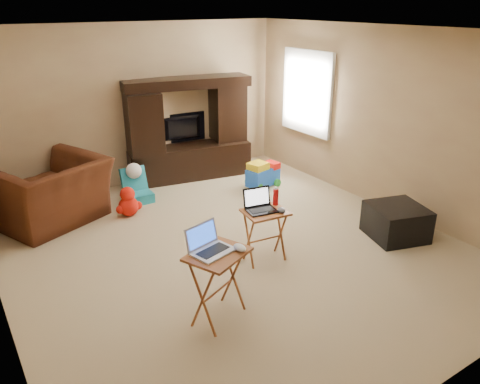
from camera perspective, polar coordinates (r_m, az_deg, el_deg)
floor at (r=5.72m, az=-1.11°, el=-6.80°), size 5.50×5.50×0.00m
ceiling at (r=5.01m, az=-1.33°, el=19.08°), size 5.50×5.50×0.00m
wall_back at (r=7.63m, az=-12.50°, el=10.19°), size 5.00×0.00×5.00m
wall_front at (r=3.41m, az=24.51°, el=-6.57°), size 5.00×0.00×5.00m
wall_right at (r=6.85m, az=16.96°, el=8.41°), size 0.00×5.50×5.50m
window_pane at (r=7.86m, az=8.27°, el=11.94°), size 0.00×1.20×1.20m
window_frame at (r=7.85m, az=8.16°, el=11.93°), size 0.06×1.14×1.34m
entertainment_center at (r=7.76m, az=-6.32°, el=7.61°), size 2.09×0.87×1.66m
television at (r=7.94m, az=-6.98°, el=7.67°), size 0.85×0.20×0.49m
recliner at (r=6.67m, az=-22.10°, el=-0.06°), size 1.66×1.58×0.86m
child_rocker at (r=7.07m, az=-12.35°, el=0.77°), size 0.39×0.44×0.50m
plush_toy at (r=6.64m, az=-13.48°, el=-1.11°), size 0.39×0.32×0.43m
push_toy at (r=7.53m, az=2.81°, el=2.29°), size 0.63×0.50×0.42m
ottoman at (r=6.20m, az=18.51°, el=-3.46°), size 0.80×0.80×0.41m
tray_table_left at (r=4.39m, az=-2.66°, el=-11.39°), size 0.66×0.61×0.70m
tray_table_right at (r=5.33m, az=3.06°, el=-5.36°), size 0.52×0.44×0.62m
laptop_left at (r=4.16m, az=-3.35°, el=-5.93°), size 0.43×0.38×0.24m
laptop_right at (r=5.14m, az=2.67°, el=-1.15°), size 0.36×0.32×0.24m
mouse_left at (r=4.23m, az=-0.04°, el=-6.79°), size 0.10×0.15×0.06m
mouse_right at (r=5.17m, az=5.08°, el=-2.21°), size 0.11×0.14×0.05m
water_bottle at (r=5.33m, az=4.37°, el=-0.62°), size 0.06×0.06×0.19m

